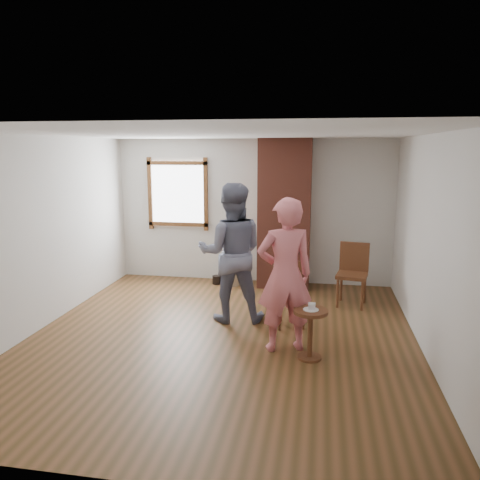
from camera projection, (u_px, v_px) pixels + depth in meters
name	position (u px, v px, depth m)	size (l,w,h in m)	color
ground	(221.00, 338.00, 6.10)	(5.50, 5.50, 0.00)	brown
room_shell	(226.00, 195.00, 6.35)	(5.04, 5.52, 2.62)	silver
brick_chimney	(284.00, 214.00, 8.16)	(0.90, 0.50, 2.60)	brown
stoneware_crock	(231.00, 273.00, 8.44)	(0.33, 0.33, 0.42)	tan
dark_pot	(217.00, 280.00, 8.51)	(0.15, 0.15, 0.15)	black
dining_chair_left	(289.00, 290.00, 6.51)	(0.50, 0.50, 0.88)	brown
dining_chair_right	(353.00, 270.00, 7.33)	(0.53, 0.53, 0.97)	brown
side_table	(310.00, 326.00, 5.42)	(0.40, 0.40, 0.60)	brown
cake_plate	(311.00, 309.00, 5.38)	(0.18, 0.18, 0.01)	white
cake_slice	(312.00, 307.00, 5.37)	(0.08, 0.07, 0.06)	white
man	(231.00, 253.00, 6.58)	(0.96, 0.74, 1.97)	black
person_pink	(285.00, 275.00, 5.59)	(0.68, 0.45, 1.88)	#E5727A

